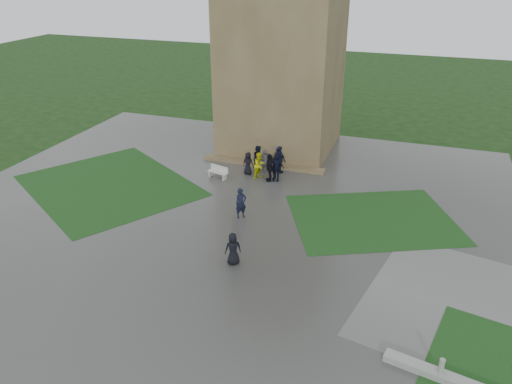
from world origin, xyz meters
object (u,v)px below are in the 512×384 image
(tower, at_px, (283,28))
(bench, at_px, (218,172))
(pedestrian_mid, at_px, (241,203))
(pedestrian_near, at_px, (233,249))

(tower, relative_size, bench, 11.86)
(bench, relative_size, pedestrian_mid, 0.84)
(pedestrian_mid, bearing_deg, pedestrian_near, -116.86)
(tower, relative_size, pedestrian_mid, 9.97)
(bench, distance_m, pedestrian_near, 10.56)
(tower, distance_m, bench, 11.55)
(bench, height_order, pedestrian_near, pedestrian_near)
(pedestrian_mid, bearing_deg, bench, 82.84)
(pedestrian_mid, height_order, pedestrian_near, pedestrian_mid)
(tower, distance_m, pedestrian_mid, 14.74)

